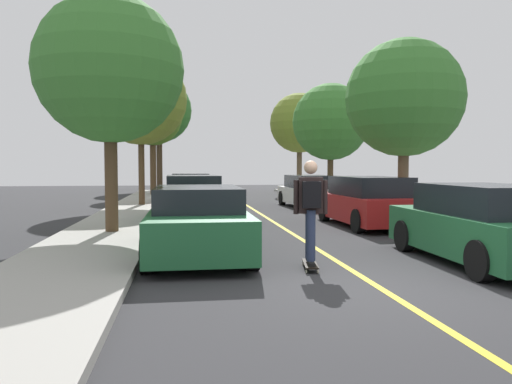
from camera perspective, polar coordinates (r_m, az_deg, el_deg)
name	(u,v)px	position (r m, az deg, el deg)	size (l,w,h in m)	color
ground	(376,286)	(7.60, 13.72, -10.48)	(80.00, 80.00, 0.00)	#2D2D30
sidewalk_left	(38,293)	(7.31, -23.80, -10.61)	(2.28, 56.00, 0.14)	#9E9B93
center_line	(309,244)	(11.34, 6.10, -5.95)	(0.12, 39.20, 0.01)	gold
parked_car_left_nearest	(198,222)	(9.70, -6.73, -3.48)	(1.96, 4.18, 1.36)	#1E5B33
parked_car_left_near	(193,200)	(15.70, -7.31, -0.87)	(2.00, 4.19, 1.48)	#1E5B33
parked_car_left_far	(190,191)	(21.91, -7.58, 0.15)	(1.89, 4.19, 1.45)	maroon
parked_car_right_nearest	(482,225)	(9.82, 24.62, -3.47)	(1.93, 4.17, 1.43)	#1E5B33
parked_car_right_near	(367,202)	(14.87, 12.72, -1.11)	(1.98, 4.38, 1.46)	maroon
parked_car_right_far	(310,192)	(21.31, 6.21, 0.05)	(2.04, 4.50, 1.38)	white
street_tree_left_nearest	(110,70)	(13.02, -16.53, 13.37)	(3.64, 3.64, 5.83)	#4C3823
street_tree_left_near	(141,99)	(21.71, -13.16, 10.40)	(3.89, 3.89, 6.41)	#4C3823
street_tree_left_far	(153,117)	(29.54, -11.84, 8.51)	(3.41, 3.41, 6.24)	#4C3823
street_tree_left_farthest	(159,110)	(37.06, -11.13, 9.22)	(4.72, 4.72, 8.08)	#3D2D1E
street_tree_right_nearest	(404,98)	(17.69, 16.73, 10.29)	(3.95, 3.95, 5.90)	brown
street_tree_right_near	(331,122)	(25.60, 8.61, 7.97)	(3.88, 3.88, 5.82)	#4C3823
street_tree_right_far	(300,123)	(32.27, 5.04, 7.90)	(3.83, 3.83, 6.34)	brown
skateboard	(310,264)	(8.59, 6.26, -8.25)	(0.35, 0.86, 0.10)	black
skateboarder	(311,205)	(8.42, 6.32, -1.51)	(0.59, 0.71, 1.75)	black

